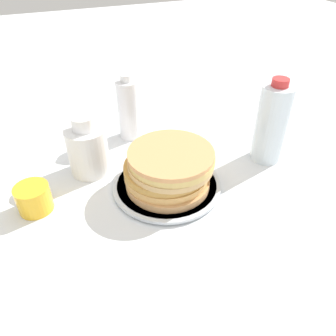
{
  "coord_description": "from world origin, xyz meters",
  "views": [
    {
      "loc": [
        0.22,
        0.55,
        0.49
      ],
      "look_at": [
        -0.0,
        0.02,
        0.05
      ],
      "focal_mm": 35.0,
      "sensor_mm": 36.0,
      "label": 1
    }
  ],
  "objects_px": {
    "water_bottle_near": "(129,109)",
    "water_bottle_mid": "(272,123)",
    "cream_jug": "(88,149)",
    "pancake_stack": "(168,168)",
    "juice_glass": "(34,198)",
    "plate": "(168,184)"
  },
  "relations": [
    {
      "from": "water_bottle_near",
      "to": "water_bottle_mid",
      "type": "relative_size",
      "value": 0.85
    },
    {
      "from": "cream_jug",
      "to": "water_bottle_near",
      "type": "relative_size",
      "value": 0.82
    },
    {
      "from": "pancake_stack",
      "to": "juice_glass",
      "type": "height_order",
      "value": "pancake_stack"
    },
    {
      "from": "pancake_stack",
      "to": "cream_jug",
      "type": "xyz_separation_m",
      "value": [
        0.15,
        -0.13,
        0.01
      ]
    },
    {
      "from": "juice_glass",
      "to": "pancake_stack",
      "type": "bearing_deg",
      "value": 171.54
    },
    {
      "from": "juice_glass",
      "to": "cream_jug",
      "type": "distance_m",
      "value": 0.17
    },
    {
      "from": "plate",
      "to": "pancake_stack",
      "type": "bearing_deg",
      "value": 88.76
    },
    {
      "from": "pancake_stack",
      "to": "water_bottle_near",
      "type": "height_order",
      "value": "water_bottle_near"
    },
    {
      "from": "plate",
      "to": "water_bottle_near",
      "type": "bearing_deg",
      "value": -87.28
    },
    {
      "from": "plate",
      "to": "juice_glass",
      "type": "xyz_separation_m",
      "value": [
        0.29,
        -0.04,
        0.02
      ]
    },
    {
      "from": "pancake_stack",
      "to": "water_bottle_mid",
      "type": "distance_m",
      "value": 0.28
    },
    {
      "from": "pancake_stack",
      "to": "water_bottle_near",
      "type": "relative_size",
      "value": 1.13
    },
    {
      "from": "plate",
      "to": "water_bottle_mid",
      "type": "height_order",
      "value": "water_bottle_mid"
    },
    {
      "from": "pancake_stack",
      "to": "water_bottle_mid",
      "type": "relative_size",
      "value": 0.96
    },
    {
      "from": "pancake_stack",
      "to": "cream_jug",
      "type": "height_order",
      "value": "cream_jug"
    },
    {
      "from": "water_bottle_mid",
      "to": "water_bottle_near",
      "type": "bearing_deg",
      "value": -39.32
    },
    {
      "from": "water_bottle_mid",
      "to": "juice_glass",
      "type": "bearing_deg",
      "value": -2.96
    },
    {
      "from": "water_bottle_mid",
      "to": "pancake_stack",
      "type": "bearing_deg",
      "value": 2.78
    },
    {
      "from": "cream_jug",
      "to": "water_bottle_near",
      "type": "bearing_deg",
      "value": -139.62
    },
    {
      "from": "water_bottle_near",
      "to": "water_bottle_mid",
      "type": "bearing_deg",
      "value": 140.68
    },
    {
      "from": "plate",
      "to": "juice_glass",
      "type": "distance_m",
      "value": 0.29
    },
    {
      "from": "plate",
      "to": "pancake_stack",
      "type": "distance_m",
      "value": 0.05
    }
  ]
}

